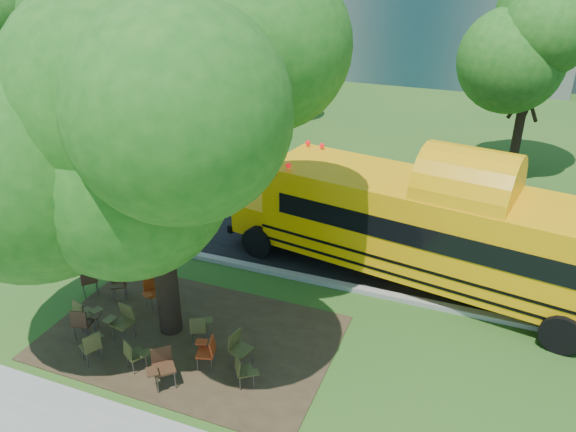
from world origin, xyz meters
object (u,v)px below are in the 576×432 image
at_px(chair_3, 123,319).
at_px(chair_5, 162,364).
at_px(chair_8, 90,278).
at_px(chair_12, 239,346).
at_px(school_bus, 456,235).
at_px(chair_4, 134,353).
at_px(bg_car_red, 185,143).
at_px(chair_9, 120,281).
at_px(chair_2, 92,344).
at_px(chair_11, 199,327).
at_px(chair_7, 243,369).
at_px(chair_6, 208,349).
at_px(main_tree, 147,113).
at_px(chair_0, 83,321).
at_px(black_car, 83,203).
at_px(chair_10, 152,290).
at_px(pedestrian_b, 4,96).
at_px(bg_car_silver, 77,129).
at_px(pedestrian_a, 45,113).
at_px(chair_1, 84,312).

distance_m(chair_3, chair_5, 2.07).
height_order(chair_8, chair_12, chair_8).
xyz_separation_m(school_bus, chair_4, (-6.22, -6.00, -1.24)).
height_order(chair_12, bg_car_red, bg_car_red).
bearing_deg(chair_9, bg_car_red, -10.83).
distance_m(chair_2, chair_11, 2.46).
xyz_separation_m(chair_2, chair_7, (3.57, 0.54, -0.04)).
bearing_deg(chair_8, chair_3, -78.39).
bearing_deg(chair_6, main_tree, 43.63).
height_order(chair_0, chair_3, chair_3).
height_order(chair_11, black_car, black_car).
height_order(main_tree, chair_11, main_tree).
distance_m(chair_8, chair_12, 5.18).
xyz_separation_m(chair_3, bg_car_red, (-5.34, 11.89, 0.06)).
height_order(chair_10, black_car, black_car).
distance_m(main_tree, chair_3, 5.15).
bearing_deg(chair_10, chair_0, 7.08).
height_order(chair_2, bg_car_red, bg_car_red).
relative_size(chair_2, chair_11, 1.02).
bearing_deg(pedestrian_b, chair_5, 16.67).
bearing_deg(school_bus, black_car, -169.18).
height_order(main_tree, chair_3, main_tree).
bearing_deg(chair_12, bg_car_silver, -116.62).
bearing_deg(school_bus, chair_5, -121.26).
height_order(chair_2, chair_12, chair_12).
height_order(pedestrian_a, pedestrian_b, pedestrian_a).
bearing_deg(pedestrian_a, chair_9, -117.91).
height_order(chair_7, chair_8, chair_8).
distance_m(chair_2, chair_9, 2.66).
xyz_separation_m(main_tree, chair_3, (-0.88, -0.69, -5.03)).
height_order(chair_0, chair_6, chair_0).
height_order(chair_0, chair_4, chair_0).
height_order(chair_0, pedestrian_b, pedestrian_b).
height_order(chair_12, black_car, black_car).
height_order(bg_car_red, pedestrian_b, pedestrian_b).
relative_size(chair_10, bg_car_red, 0.18).
distance_m(main_tree, chair_12, 5.53).
distance_m(chair_1, chair_3, 1.09).
bearing_deg(chair_0, main_tree, 18.58).
distance_m(chair_0, chair_3, 0.97).
xyz_separation_m(chair_6, chair_10, (-2.55, 1.60, -0.00)).
height_order(black_car, bg_car_red, black_car).
distance_m(school_bus, chair_12, 6.56).
height_order(chair_4, pedestrian_a, pedestrian_a).
relative_size(chair_7, chair_8, 0.86).
height_order(chair_12, pedestrian_a, pedestrian_a).
xyz_separation_m(chair_5, chair_8, (-3.78, 2.29, -0.04)).
relative_size(chair_6, chair_11, 1.01).
bearing_deg(chair_12, chair_4, -52.10).
distance_m(chair_12, bg_car_red, 14.46).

